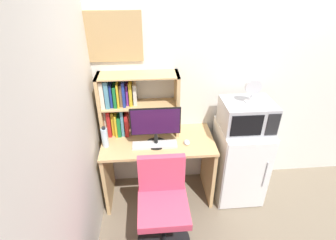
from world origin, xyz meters
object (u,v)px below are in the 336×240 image
object	(u,v)px
desk_chair	(163,210)
wall_corkboard	(111,37)
desk_fan	(253,90)
water_bottle	(105,137)
microwave	(247,115)
mini_fridge	(239,161)
keyboard	(155,145)
monitor	(156,125)
computer_mouse	(187,142)
hutch_bookshelf	(126,103)

from	to	relation	value
desk_chair	wall_corkboard	bearing A→B (deg)	115.30
desk_fan	water_bottle	bearing A→B (deg)	-178.71
water_bottle	microwave	xyz separation A→B (m)	(1.41, 0.04, 0.16)
water_bottle	mini_fridge	distance (m)	1.47
keyboard	mini_fridge	world-z (taller)	mini_fridge
monitor	wall_corkboard	xyz separation A→B (m)	(-0.38, 0.35, 0.75)
keyboard	computer_mouse	world-z (taller)	computer_mouse
mini_fridge	desk_fan	xyz separation A→B (m)	(0.01, -0.00, 0.86)
mini_fridge	microwave	world-z (taller)	microwave
mini_fridge	desk_chair	xyz separation A→B (m)	(-0.88, -0.55, -0.04)
monitor	keyboard	xyz separation A→B (m)	(-0.01, -0.02, -0.22)
keyboard	water_bottle	size ratio (longest dim) A/B	1.99
water_bottle	mini_fridge	bearing A→B (deg)	1.40
monitor	water_bottle	distance (m)	0.51
monitor	microwave	distance (m)	0.91
desk_chair	wall_corkboard	size ratio (longest dim) A/B	1.55
desk_chair	keyboard	bearing A→B (deg)	95.27
microwave	computer_mouse	bearing A→B (deg)	-174.36
keyboard	monitor	bearing A→B (deg)	59.22
hutch_bookshelf	desk_fan	world-z (taller)	hutch_bookshelf
hutch_bookshelf	computer_mouse	world-z (taller)	hutch_bookshelf
desk_chair	wall_corkboard	xyz separation A→B (m)	(-0.41, 0.86, 1.34)
computer_mouse	desk_chair	bearing A→B (deg)	-119.14
hutch_bookshelf	desk_chair	size ratio (longest dim) A/B	0.89
wall_corkboard	desk_chair	bearing A→B (deg)	-64.70
microwave	wall_corkboard	xyz separation A→B (m)	(-1.28, 0.30, 0.71)
microwave	hutch_bookshelf	bearing A→B (deg)	170.54
keyboard	desk_chair	world-z (taller)	desk_chair
monitor	desk_chair	bearing A→B (deg)	-86.60
keyboard	wall_corkboard	xyz separation A→B (m)	(-0.36, 0.37, 0.97)
hutch_bookshelf	keyboard	distance (m)	0.51
desk_fan	keyboard	bearing A→B (deg)	-176.03
computer_mouse	desk_fan	xyz separation A→B (m)	(0.61, 0.05, 0.52)
hutch_bookshelf	microwave	bearing A→B (deg)	-9.46
hutch_bookshelf	desk_chair	world-z (taller)	hutch_bookshelf
water_bottle	keyboard	bearing A→B (deg)	-3.91
mini_fridge	microwave	size ratio (longest dim) A/B	1.78
computer_mouse	wall_corkboard	size ratio (longest dim) A/B	0.16
hutch_bookshelf	wall_corkboard	world-z (taller)	wall_corkboard
computer_mouse	mini_fridge	bearing A→B (deg)	5.36
keyboard	computer_mouse	xyz separation A→B (m)	(0.32, 0.01, 0.00)
desk_fan	desk_chair	size ratio (longest dim) A/B	0.27
mini_fridge	desk_chair	world-z (taller)	desk_chair
water_bottle	monitor	bearing A→B (deg)	-0.98
monitor	desk_chair	xyz separation A→B (m)	(0.03, -0.51, -0.59)
computer_mouse	mini_fridge	size ratio (longest dim) A/B	0.10
hutch_bookshelf	desk_fan	size ratio (longest dim) A/B	3.34
wall_corkboard	hutch_bookshelf	bearing A→B (deg)	-48.12
keyboard	desk_fan	world-z (taller)	desk_fan
computer_mouse	mini_fridge	xyz separation A→B (m)	(0.60, 0.06, -0.34)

